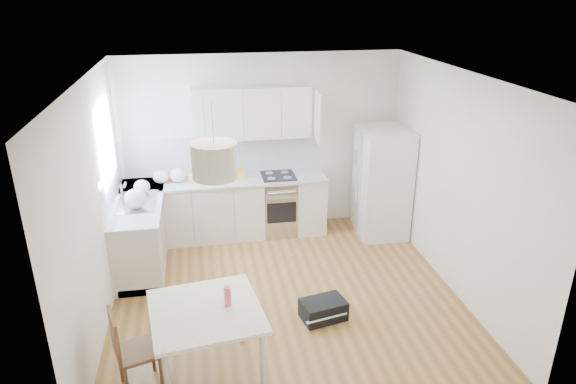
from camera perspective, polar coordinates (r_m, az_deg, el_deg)
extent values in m
plane|color=brown|center=(6.52, -0.23, -11.42)|extent=(4.20, 4.20, 0.00)
plane|color=white|center=(5.51, -0.28, 12.69)|extent=(4.20, 4.20, 0.00)
plane|color=white|center=(7.85, -2.92, 5.38)|extent=(4.20, 0.00, 4.20)
plane|color=white|center=(5.92, -20.69, -1.74)|extent=(0.00, 4.20, 4.20)
plane|color=white|center=(6.56, 18.14, 0.87)|extent=(0.00, 4.20, 4.20)
cube|color=#BFE0F9|center=(6.86, -19.53, 5.16)|extent=(0.02, 1.00, 1.00)
cube|color=beige|center=(7.83, -6.86, -1.89)|extent=(3.00, 0.60, 0.88)
cube|color=beige|center=(7.33, -15.97, -4.38)|extent=(0.60, 1.80, 0.88)
cube|color=#A6A8AB|center=(7.66, -7.02, 1.26)|extent=(3.02, 0.64, 0.04)
cube|color=#A6A8AB|center=(7.14, -16.35, -1.07)|extent=(0.64, 1.82, 0.04)
cube|color=white|center=(7.83, -7.26, 4.13)|extent=(3.00, 0.01, 0.58)
cube|color=white|center=(7.07, -18.97, 1.09)|extent=(0.01, 1.80, 0.58)
cube|color=beige|center=(7.54, -3.98, 8.80)|extent=(1.70, 0.32, 0.75)
cube|color=beige|center=(4.95, -9.13, -12.96)|extent=(1.14, 1.14, 0.04)
cylinder|color=beige|center=(4.93, -2.82, -18.71)|extent=(0.05, 0.05, 0.76)
cylinder|color=beige|center=(5.50, -14.14, -14.51)|extent=(0.05, 0.05, 0.76)
cylinder|color=beige|center=(5.58, -5.22, -13.25)|extent=(0.05, 0.05, 0.76)
cylinder|color=#F0426C|center=(4.91, -6.74, -11.25)|extent=(0.09, 0.09, 0.23)
cube|color=black|center=(6.09, 3.94, -12.90)|extent=(0.56, 0.42, 0.23)
cylinder|color=beige|center=(4.50, -8.16, 3.49)|extent=(0.47, 0.47, 0.31)
ellipsoid|color=silver|center=(7.64, -13.96, 1.67)|extent=(0.22, 0.19, 0.20)
ellipsoid|color=silver|center=(7.62, -12.10, 1.83)|extent=(0.23, 0.20, 0.21)
ellipsoid|color=silver|center=(7.60, -9.09, 2.19)|extent=(0.29, 0.25, 0.26)
ellipsoid|color=silver|center=(7.33, -15.93, 0.56)|extent=(0.22, 0.18, 0.20)
ellipsoid|color=silver|center=(6.85, -16.57, -0.74)|extent=(0.29, 0.25, 0.26)
cube|color=orange|center=(7.69, -5.58, 2.04)|extent=(0.18, 0.11, 0.12)
cube|color=yellow|center=(7.65, -10.47, 1.61)|extent=(0.18, 0.14, 0.10)
cube|color=#E1471C|center=(7.72, -12.88, 1.60)|extent=(0.16, 0.10, 0.11)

